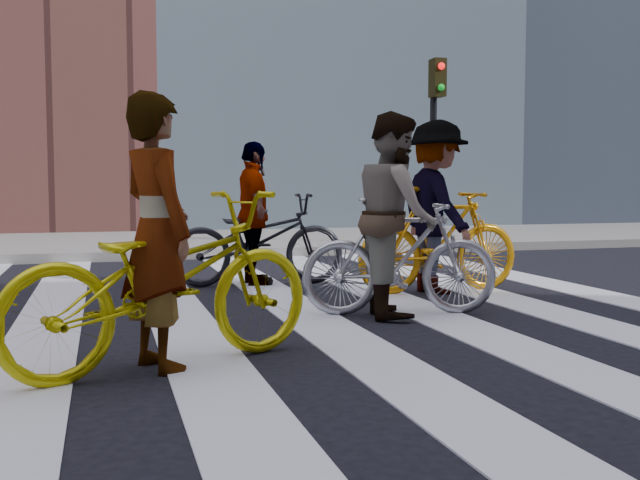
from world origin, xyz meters
name	(u,v)px	position (x,y,z in m)	size (l,w,h in m)	color
ground	(240,313)	(0.00, 0.00, 0.00)	(100.00, 100.00, 0.00)	black
sidewalk_far	(169,243)	(0.00, 7.50, 0.07)	(100.00, 5.00, 0.15)	gray
zebra_crosswalk	(240,312)	(0.00, 0.00, 0.01)	(8.25, 10.00, 0.01)	white
traffic_signal	(435,120)	(4.40, 5.32, 2.28)	(0.22, 0.42, 3.33)	black
bike_yellow_left	(166,280)	(-0.81, -1.90, 0.57)	(0.75, 2.16, 1.14)	#CCC00B
bike_silver_mid	(400,256)	(1.37, -0.51, 0.53)	(0.50, 1.77, 1.06)	#A9ABB3
bike_yellow_right	(440,240)	(2.31, 0.67, 0.58)	(0.54, 1.91, 1.15)	orange
bike_dark_rear	(258,239)	(0.55, 1.82, 0.54)	(0.71, 2.04, 1.07)	black
rider_left	(157,232)	(-0.86, -1.90, 0.88)	(0.64, 0.42, 1.75)	slate
rider_mid	(395,215)	(1.32, -0.51, 0.91)	(0.88, 0.69, 1.81)	slate
rider_right	(436,207)	(2.26, 0.67, 0.93)	(1.20, 0.69, 1.86)	slate
rider_rear	(254,214)	(0.50, 1.82, 0.83)	(0.98, 0.41, 1.67)	slate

